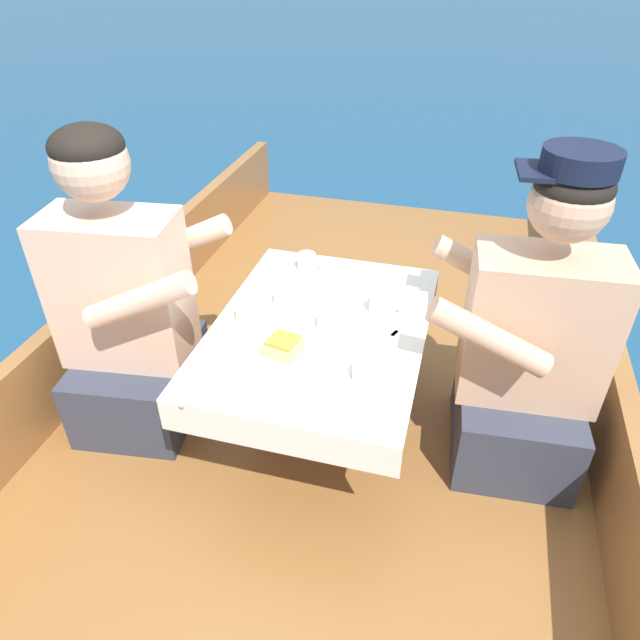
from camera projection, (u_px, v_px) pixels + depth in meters
name	position (u px, v px, depth m)	size (l,w,h in m)	color
ground_plane	(328.00, 457.00, 2.24)	(60.00, 60.00, 0.00)	navy
boat_deck	(328.00, 432.00, 2.16)	(1.89, 3.72, 0.28)	brown
gunwale_port	(98.00, 331.00, 2.18)	(0.06, 3.72, 0.33)	#936033
gunwale_starboard	(610.00, 420.00, 1.79)	(0.06, 3.72, 0.33)	#936033
cockpit_table	(320.00, 337.00, 1.77)	(0.64, 0.87, 0.44)	#B2B2B7
person_port	(127.00, 314.00, 1.83)	(0.56, 0.50, 1.02)	#333847
person_starboard	(528.00, 351.00, 1.68)	(0.54, 0.47, 1.01)	#333847
plate_sandwich	(283.00, 353.00, 1.62)	(0.19, 0.19, 0.01)	white
plate_bread	(361.00, 283.00, 1.94)	(0.20, 0.20, 0.01)	white
sandwich	(283.00, 346.00, 1.60)	(0.11, 0.11, 0.05)	tan
bowl_port_near	(294.00, 296.00, 1.84)	(0.13, 0.13, 0.04)	white
bowl_starboard_near	(376.00, 372.00, 1.53)	(0.13, 0.13, 0.04)	white
bowl_center_far	(339.00, 320.00, 1.73)	(0.13, 0.13, 0.04)	white
coffee_cup_port	(249.00, 312.00, 1.75)	(0.10, 0.08, 0.06)	white
coffee_cup_starboard	(383.00, 303.00, 1.79)	(0.11, 0.08, 0.06)	white
coffee_cup_center	(307.00, 261.00, 2.01)	(0.09, 0.06, 0.06)	white
utensil_spoon_center	(206.00, 380.00, 1.53)	(0.05, 0.17, 0.01)	silver
utensil_knife_port	(279.00, 316.00, 1.78)	(0.09, 0.16, 0.00)	silver
utensil_fork_starboard	(386.00, 342.00, 1.67)	(0.08, 0.17, 0.00)	silver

